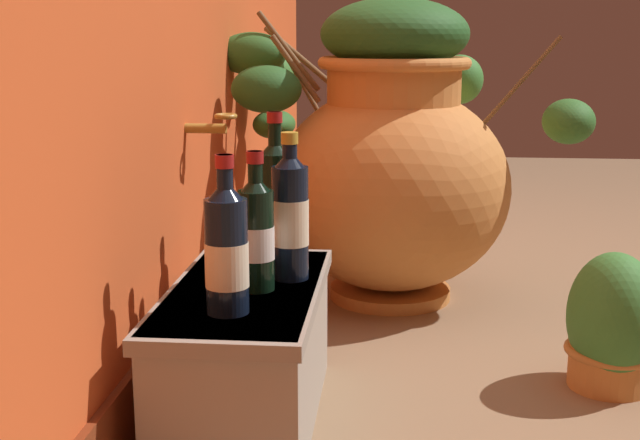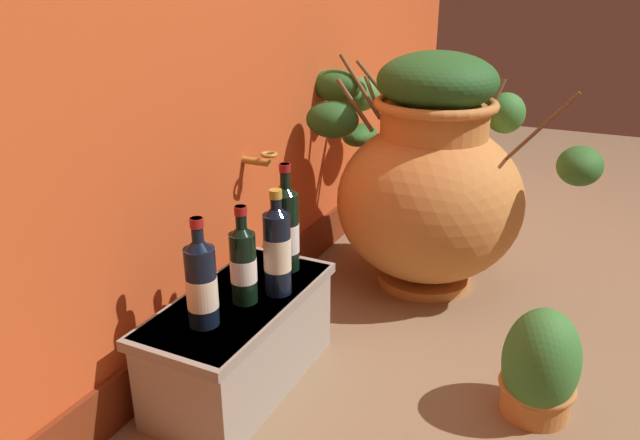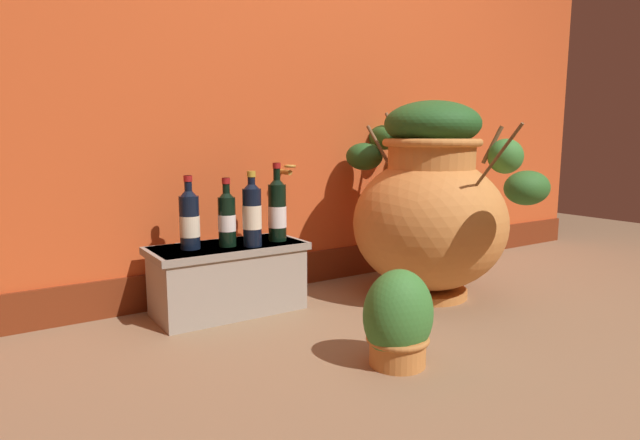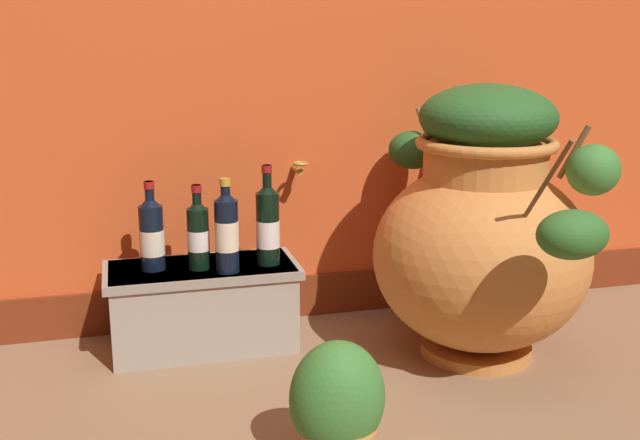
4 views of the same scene
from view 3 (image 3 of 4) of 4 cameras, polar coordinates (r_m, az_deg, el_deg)
name	(u,v)px [view 3 (image 3 of 4)]	position (r m, az deg, el deg)	size (l,w,h in m)	color
ground_plane	(463,359)	(1.92, 15.01, -14.15)	(7.00, 7.00, 0.00)	#896B4C
back_wall	(284,22)	(2.77, -3.85, 20.31)	(4.40, 0.33, 2.60)	#D15123
terracotta_urn	(430,206)	(2.52, 11.63, 1.49)	(0.76, 1.12, 0.90)	#CC7F3D
stone_ledge	(228,275)	(2.31, -9.80, -5.84)	(0.65, 0.31, 0.29)	#9E9384
wine_bottle_left	(277,208)	(2.32, -4.60, 1.24)	(0.08, 0.08, 0.34)	black
wine_bottle_middle	(189,218)	(2.20, -13.78, 0.20)	(0.08, 0.08, 0.30)	black
wine_bottle_right	(227,217)	(2.23, -9.92, 0.35)	(0.07, 0.07, 0.28)	black
wine_bottle_back	(252,212)	(2.21, -7.28, 0.81)	(0.08, 0.08, 0.31)	black
potted_shrub	(398,322)	(1.78, 8.34, -10.73)	(0.24, 0.21, 0.32)	#CC7F3D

